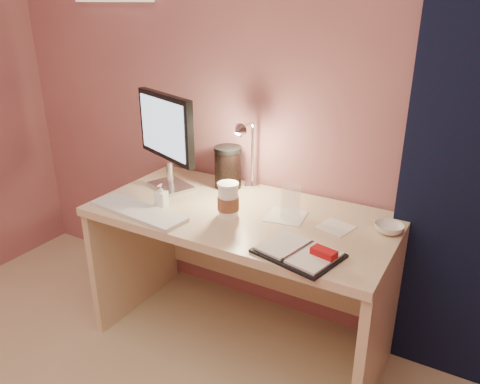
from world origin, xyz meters
The scene contains 12 objects.
desk centered at (0.00, 1.45, 0.50)m, with size 1.40×0.70×0.73m.
monitor centered at (-0.47, 1.46, 1.02)m, with size 0.44×0.23×0.49m.
keyboard centered at (-0.40, 1.13, 0.74)m, with size 0.50×0.15×0.02m, color silver.
planner centered at (0.39, 1.15, 0.74)m, with size 0.35×0.29×0.05m.
paper_a centered at (0.20, 1.43, 0.73)m, with size 0.17×0.17×0.00m, color silver.
paper_b centered at (0.43, 1.44, 0.73)m, with size 0.13×0.13×0.00m, color silver.
coffee_cup centered at (-0.03, 1.31, 0.80)m, with size 0.10×0.10×0.16m.
clear_cup centered at (0.22, 1.43, 0.81)m, with size 0.09×0.09×0.15m, color white.
bowl centered at (0.64, 1.50, 0.75)m, with size 0.12×0.12×0.04m, color silver.
lotion_bottle centered at (-0.36, 1.24, 0.79)m, with size 0.05×0.05×0.11m, color white.
dark_jar centered at (-0.21, 1.61, 0.83)m, with size 0.14×0.14×0.19m, color black.
desk_lamp centered at (-0.11, 1.60, 0.96)m, with size 0.08×0.22×0.36m.
Camera 1 is at (0.96, -0.33, 1.64)m, focal length 35.00 mm.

